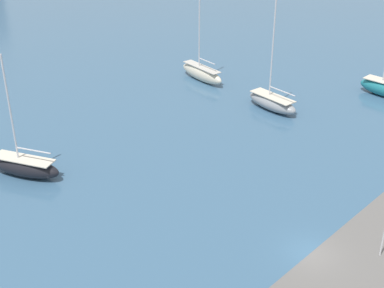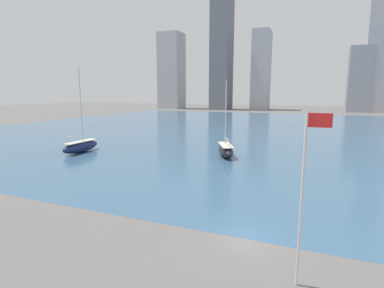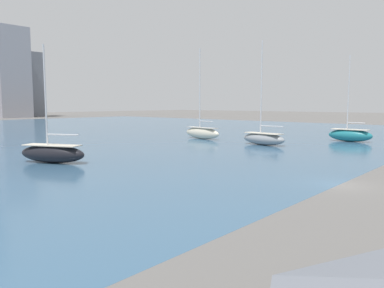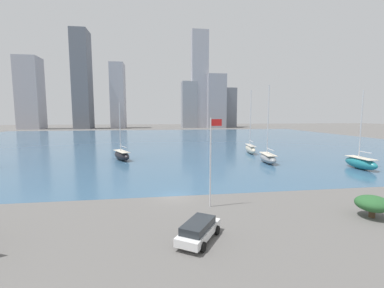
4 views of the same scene
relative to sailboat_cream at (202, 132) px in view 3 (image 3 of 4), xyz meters
name	(u,v)px [view 3 (image 3 of 4)]	position (x,y,z in m)	size (l,w,h in m)	color
ground_plane	(340,185)	(-22.11, -32.47, -1.18)	(500.00, 500.00, 0.00)	#605E5B
sailboat_cream	(202,132)	(0.00, 0.00, 0.00)	(2.93, 8.61, 15.95)	beige
sailboat_gray	(263,138)	(-1.43, -13.39, -0.12)	(3.18, 7.70, 15.73)	gray
sailboat_black	(52,153)	(-31.46, -5.59, -0.11)	(5.17, 7.88, 12.40)	black
sailboat_teal	(350,135)	(12.67, -21.48, -0.04)	(2.47, 7.17, 14.19)	#1E757F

